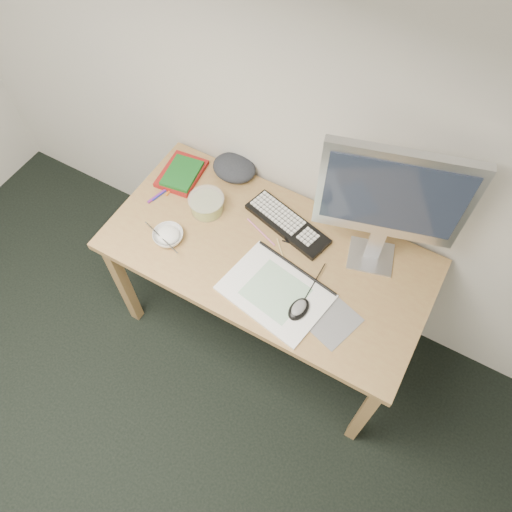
{
  "coord_description": "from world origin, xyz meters",
  "views": [
    {
      "loc": [
        0.72,
        0.41,
        2.55
      ],
      "look_at": [
        0.19,
        1.35,
        0.83
      ],
      "focal_mm": 35.0,
      "sensor_mm": 36.0,
      "label": 1
    }
  ],
  "objects_px": {
    "sketchpad": "(275,292)",
    "monitor": "(392,199)",
    "keyboard": "(287,224)",
    "rice_bowl": "(168,236)",
    "desk": "(267,262)"
  },
  "relations": [
    {
      "from": "sketchpad",
      "to": "monitor",
      "type": "distance_m",
      "value": 0.59
    },
    {
      "from": "keyboard",
      "to": "rice_bowl",
      "type": "xyz_separation_m",
      "value": [
        -0.41,
        -0.32,
        0.01
      ]
    },
    {
      "from": "sketchpad",
      "to": "rice_bowl",
      "type": "distance_m",
      "value": 0.53
    },
    {
      "from": "sketchpad",
      "to": "rice_bowl",
      "type": "xyz_separation_m",
      "value": [
        -0.53,
        0.0,
        0.01
      ]
    },
    {
      "from": "monitor",
      "to": "keyboard",
      "type": "bearing_deg",
      "value": 168.63
    },
    {
      "from": "sketchpad",
      "to": "monitor",
      "type": "relative_size",
      "value": 0.66
    },
    {
      "from": "keyboard",
      "to": "rice_bowl",
      "type": "bearing_deg",
      "value": -127.6
    },
    {
      "from": "desk",
      "to": "rice_bowl",
      "type": "relative_size",
      "value": 10.55
    },
    {
      "from": "desk",
      "to": "rice_bowl",
      "type": "height_order",
      "value": "rice_bowl"
    },
    {
      "from": "rice_bowl",
      "to": "sketchpad",
      "type": "bearing_deg",
      "value": -0.47
    },
    {
      "from": "keyboard",
      "to": "rice_bowl",
      "type": "height_order",
      "value": "rice_bowl"
    },
    {
      "from": "sketchpad",
      "to": "rice_bowl",
      "type": "height_order",
      "value": "rice_bowl"
    },
    {
      "from": "keyboard",
      "to": "monitor",
      "type": "bearing_deg",
      "value": 19.31
    },
    {
      "from": "keyboard",
      "to": "rice_bowl",
      "type": "relative_size",
      "value": 3.04
    },
    {
      "from": "sketchpad",
      "to": "keyboard",
      "type": "xyz_separation_m",
      "value": [
        -0.11,
        0.32,
        0.01
      ]
    }
  ]
}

